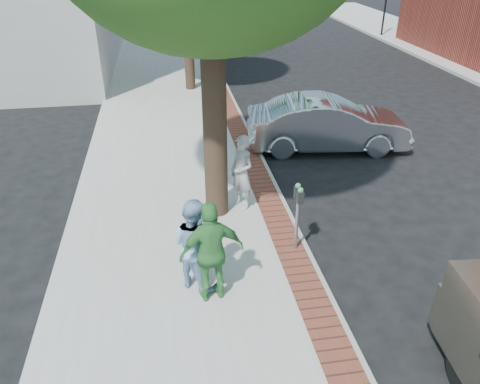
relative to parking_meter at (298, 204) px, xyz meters
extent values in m
plane|color=black|center=(-0.80, -0.15, -1.21)|extent=(120.00, 120.00, 0.00)
cube|color=#9E9991|center=(-2.30, 7.85, -1.13)|extent=(5.00, 60.00, 0.15)
cube|color=brown|center=(-0.10, 7.85, -1.05)|extent=(0.60, 60.00, 0.01)
cube|color=gray|center=(0.25, 7.85, -1.13)|extent=(0.10, 60.00, 0.15)
cylinder|color=black|center=(0.10, 21.85, 0.69)|extent=(0.12, 0.12, 3.80)
cylinder|color=black|center=(11.70, 21.85, 0.69)|extent=(0.12, 0.12, 3.80)
cylinder|color=black|center=(-1.40, 1.75, 1.14)|extent=(0.52, 0.52, 4.40)
cylinder|color=black|center=(-1.30, 11.85, 0.87)|extent=(0.40, 0.40, 3.85)
cylinder|color=gray|center=(0.00, 0.00, -0.48)|extent=(0.07, 0.07, 1.15)
cube|color=#2D3030|center=(0.00, -0.09, 0.21)|extent=(0.12, 0.14, 0.24)
cube|color=#2D3030|center=(0.00, 0.09, 0.21)|extent=(0.12, 0.14, 0.24)
sphere|color=#3F8C4C|center=(0.00, -0.09, 0.36)|extent=(0.11, 0.11, 0.11)
sphere|color=#3F8C4C|center=(0.00, 0.09, 0.36)|extent=(0.11, 0.11, 0.11)
imported|color=#A4A4A9|center=(-0.81, 1.86, -0.16)|extent=(0.70, 0.78, 1.79)
imported|color=#8AAFD5|center=(-2.10, -0.76, -0.17)|extent=(1.09, 1.08, 1.78)
imported|color=#3D863E|center=(-1.82, -1.16, -0.10)|extent=(1.18, 0.64, 1.92)
imported|color=#B2B4B9|center=(2.40, 5.20, -0.41)|extent=(4.98, 2.24, 1.59)
imported|color=black|center=(1.85, 20.75, -0.38)|extent=(4.98, 2.38, 1.64)
cylinder|color=black|center=(1.53, -3.54, -0.88)|extent=(0.28, 0.66, 0.64)
camera|label=1|loc=(-2.40, -7.58, 4.61)|focal=35.00mm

